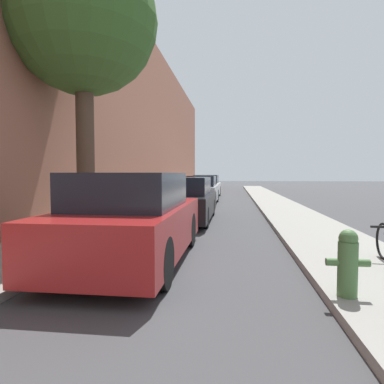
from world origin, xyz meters
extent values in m
plane|color=#3D3D3F|center=(0.00, 16.00, 0.00)|extent=(120.00, 120.00, 0.00)
cube|color=gray|center=(-2.90, 16.00, 0.06)|extent=(2.00, 52.00, 0.12)
cube|color=gray|center=(2.90, 16.00, 0.06)|extent=(2.00, 52.00, 0.12)
cube|color=#9E604C|center=(-4.25, 16.00, 4.67)|extent=(0.70, 52.00, 9.33)
cylinder|color=black|center=(-1.69, 9.08, 0.35)|extent=(0.22, 0.70, 0.70)
cylinder|color=black|center=(-0.12, 9.08, 0.35)|extent=(0.22, 0.70, 0.70)
cylinder|color=black|center=(-1.69, 6.45, 0.35)|extent=(0.22, 0.70, 0.70)
cylinder|color=black|center=(-0.12, 6.45, 0.35)|extent=(0.22, 0.70, 0.70)
cube|color=maroon|center=(-0.91, 7.77, 0.58)|extent=(1.78, 4.25, 0.78)
cube|color=black|center=(-0.91, 7.60, 1.26)|extent=(1.57, 2.21, 0.58)
cylinder|color=black|center=(-1.62, 14.28, 0.31)|extent=(0.22, 0.61, 0.61)
cylinder|color=black|center=(0.00, 14.28, 0.31)|extent=(0.22, 0.61, 0.61)
cylinder|color=black|center=(-1.62, 11.47, 0.31)|extent=(0.22, 0.61, 0.61)
cylinder|color=black|center=(0.00, 11.47, 0.31)|extent=(0.22, 0.61, 0.61)
cube|color=black|center=(-0.81, 12.87, 0.53)|extent=(1.83, 4.54, 0.72)
cube|color=black|center=(-0.81, 12.69, 1.16)|extent=(1.61, 2.36, 0.54)
cylinder|color=black|center=(-1.62, 20.36, 0.34)|extent=(0.22, 0.68, 0.68)
cylinder|color=black|center=(-0.13, 20.36, 0.34)|extent=(0.22, 0.68, 0.68)
cylinder|color=black|center=(-1.62, 17.74, 0.34)|extent=(0.22, 0.68, 0.68)
cylinder|color=black|center=(-0.13, 17.74, 0.34)|extent=(0.22, 0.68, 0.68)
cube|color=silver|center=(-0.88, 19.05, 0.56)|extent=(1.69, 4.21, 0.74)
cube|color=black|center=(-0.88, 18.88, 1.18)|extent=(1.49, 2.19, 0.51)
cylinder|color=black|center=(-1.74, 25.46, 0.35)|extent=(0.22, 0.70, 0.70)
cylinder|color=black|center=(-0.24, 25.46, 0.35)|extent=(0.22, 0.70, 0.70)
cylinder|color=black|center=(-1.74, 22.84, 0.35)|extent=(0.22, 0.70, 0.70)
cylinder|color=black|center=(-0.24, 22.84, 0.35)|extent=(0.22, 0.70, 0.70)
cube|color=silver|center=(-0.99, 24.15, 0.56)|extent=(1.71, 4.24, 0.73)
cube|color=black|center=(-0.99, 23.98, 1.19)|extent=(1.50, 2.20, 0.55)
cylinder|color=#4C3A2B|center=(-2.76, 9.89, 2.17)|extent=(0.43, 0.43, 4.11)
sphere|color=#335623|center=(-2.76, 9.89, 5.20)|extent=(3.53, 3.53, 3.53)
cylinder|color=#47703D|center=(2.12, 6.17, 0.44)|extent=(0.22, 0.22, 0.64)
sphere|color=#47703D|center=(2.12, 6.17, 0.79)|extent=(0.21, 0.21, 0.21)
cylinder|color=#47703D|center=(1.96, 6.17, 0.51)|extent=(0.14, 0.09, 0.09)
cylinder|color=#47703D|center=(2.29, 6.17, 0.51)|extent=(0.14, 0.09, 0.09)
torus|color=black|center=(3.28, 8.00, 0.42)|extent=(0.08, 0.61, 0.61)
camera|label=1|loc=(0.82, 2.24, 1.53)|focal=30.92mm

